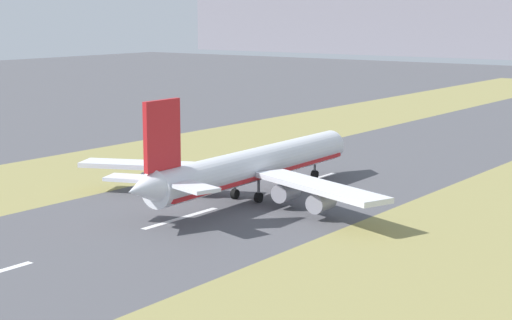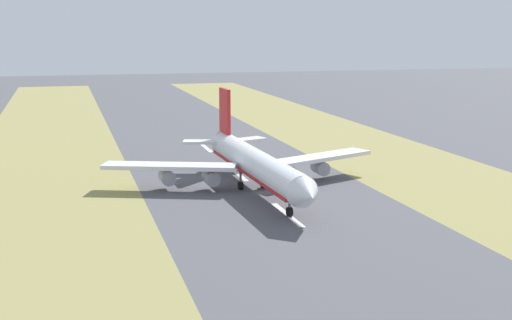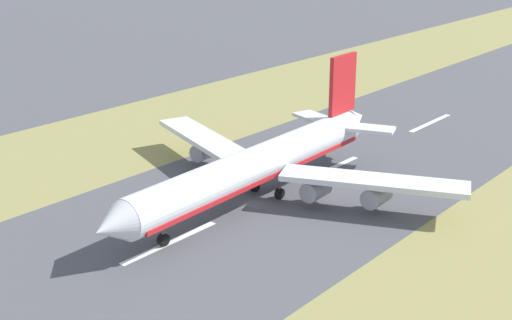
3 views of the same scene
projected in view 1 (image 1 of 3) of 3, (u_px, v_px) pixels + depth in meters
name	position (u px, v px, depth m)	size (l,w,h in m)	color
ground_plane	(258.00, 196.00, 158.10)	(800.00, 800.00, 0.00)	#4C4C51
grass_median_west	(89.00, 169.00, 184.24)	(40.00, 600.00, 0.01)	olive
grass_median_east	(493.00, 232.00, 131.96)	(40.00, 600.00, 0.01)	olive
centreline_dash_mid	(181.00, 218.00, 140.95)	(1.20, 18.00, 0.01)	silver
centreline_dash_far	(311.00, 180.00, 172.77)	(1.20, 18.00, 0.01)	silver
airplane_main_jet	(250.00, 167.00, 153.83)	(64.10, 67.15, 20.20)	silver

